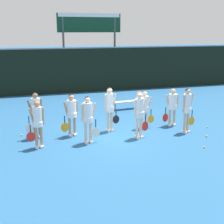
% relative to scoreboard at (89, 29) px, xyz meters
% --- Properties ---
extents(ground_plane, '(140.00, 140.00, 0.00)m').
position_rel_scoreboard_xyz_m(ground_plane, '(-1.51, -10.35, -4.07)').
color(ground_plane, '#235684').
extents(fence_windscreen, '(60.00, 0.08, 2.94)m').
position_rel_scoreboard_xyz_m(fence_windscreen, '(-1.51, -1.43, -2.58)').
color(fence_windscreen, black).
rests_on(fence_windscreen, ground_plane).
extents(scoreboard, '(4.41, 0.15, 5.11)m').
position_rel_scoreboard_xyz_m(scoreboard, '(0.00, 0.00, 0.00)').
color(scoreboard, '#515156').
rests_on(scoreboard, ground_plane).
extents(bench_courtside, '(1.81, 0.53, 0.42)m').
position_rel_scoreboard_xyz_m(bench_courtside, '(0.46, -6.54, -3.70)').
color(bench_courtside, '#B2B2B7').
rests_on(bench_courtside, ground_plane).
extents(player_0, '(0.65, 0.35, 1.71)m').
position_rel_scoreboard_xyz_m(player_0, '(-4.36, -10.87, -3.05)').
color(player_0, tan).
rests_on(player_0, ground_plane).
extents(player_1, '(0.68, 0.39, 1.75)m').
position_rel_scoreboard_xyz_m(player_1, '(-2.59, -10.92, -3.03)').
color(player_1, beige).
rests_on(player_1, ground_plane).
extents(player_2, '(0.63, 0.36, 1.81)m').
position_rel_scoreboard_xyz_m(player_2, '(-0.62, -10.94, -2.98)').
color(player_2, beige).
rests_on(player_2, ground_plane).
extents(player_3, '(0.62, 0.35, 1.81)m').
position_rel_scoreboard_xyz_m(player_3, '(1.45, -10.88, -3.00)').
color(player_3, tan).
rests_on(player_3, ground_plane).
extents(player_4, '(0.65, 0.39, 1.78)m').
position_rel_scoreboard_xyz_m(player_4, '(-4.35, -9.79, -3.01)').
color(player_4, '#8C664C').
rests_on(player_4, ground_plane).
extents(player_5, '(0.69, 0.40, 1.67)m').
position_rel_scoreboard_xyz_m(player_5, '(-3.03, -9.94, -3.07)').
color(player_5, tan).
rests_on(player_5, ground_plane).
extents(player_6, '(0.62, 0.33, 1.82)m').
position_rel_scoreboard_xyz_m(player_6, '(-1.45, -9.81, -2.99)').
color(player_6, beige).
rests_on(player_6, ground_plane).
extents(player_7, '(0.67, 0.39, 1.61)m').
position_rel_scoreboard_xyz_m(player_7, '(0.05, -9.85, -3.12)').
color(player_7, beige).
rests_on(player_7, ground_plane).
extents(player_8, '(0.67, 0.41, 1.62)m').
position_rel_scoreboard_xyz_m(player_8, '(1.34, -9.85, -3.11)').
color(player_8, tan).
rests_on(player_8, ground_plane).
extents(tennis_ball_0, '(0.07, 0.07, 0.07)m').
position_rel_scoreboard_xyz_m(tennis_ball_0, '(1.21, -12.59, -4.03)').
color(tennis_ball_0, '#CCE033').
rests_on(tennis_ball_0, ground_plane).
extents(tennis_ball_2, '(0.07, 0.07, 0.07)m').
position_rel_scoreboard_xyz_m(tennis_ball_2, '(1.94, -11.61, -4.03)').
color(tennis_ball_2, '#CCE033').
rests_on(tennis_ball_2, ground_plane).
extents(tennis_ball_3, '(0.07, 0.07, 0.07)m').
position_rel_scoreboard_xyz_m(tennis_ball_3, '(-4.94, -9.39, -4.03)').
color(tennis_ball_3, '#CCE033').
rests_on(tennis_ball_3, ground_plane).
extents(tennis_ball_4, '(0.07, 0.07, 0.07)m').
position_rel_scoreboard_xyz_m(tennis_ball_4, '(2.64, -10.60, -4.03)').
color(tennis_ball_4, '#CCE033').
rests_on(tennis_ball_4, ground_plane).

